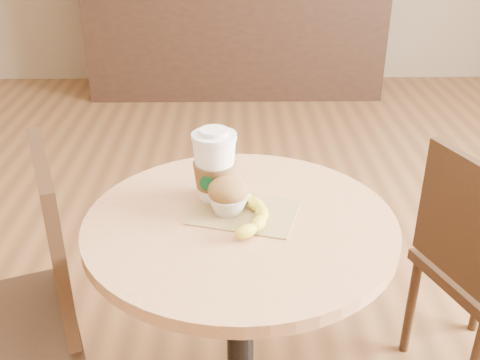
{
  "coord_description": "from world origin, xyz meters",
  "views": [
    {
      "loc": [
        -0.04,
        -1.18,
        1.42
      ],
      "look_at": [
        -0.02,
        -0.04,
        0.83
      ],
      "focal_mm": 42.0,
      "sensor_mm": 36.0,
      "label": 1
    }
  ],
  "objects_px": {
    "coffee_cup": "(215,168)",
    "chair_left": "(18,312)",
    "muffin": "(228,195)",
    "banana": "(244,212)",
    "cafe_table": "(240,292)",
    "chair_right": "(479,265)"
  },
  "relations": [
    {
      "from": "coffee_cup",
      "to": "chair_left",
      "type": "bearing_deg",
      "value": -148.27
    },
    {
      "from": "chair_left",
      "to": "muffin",
      "type": "xyz_separation_m",
      "value": [
        0.52,
        0.04,
        0.3
      ]
    },
    {
      "from": "muffin",
      "to": "banana",
      "type": "relative_size",
      "value": 0.44
    },
    {
      "from": "chair_left",
      "to": "banana",
      "type": "xyz_separation_m",
      "value": [
        0.56,
        0.01,
        0.28
      ]
    },
    {
      "from": "coffee_cup",
      "to": "banana",
      "type": "height_order",
      "value": "coffee_cup"
    },
    {
      "from": "chair_left",
      "to": "coffee_cup",
      "type": "relative_size",
      "value": 5.01
    },
    {
      "from": "cafe_table",
      "to": "banana",
      "type": "relative_size",
      "value": 3.4
    },
    {
      "from": "coffee_cup",
      "to": "chair_right",
      "type": "bearing_deg",
      "value": 28.88
    },
    {
      "from": "cafe_table",
      "to": "coffee_cup",
      "type": "relative_size",
      "value": 4.19
    },
    {
      "from": "chair_right",
      "to": "muffin",
      "type": "bearing_deg",
      "value": 86.47
    },
    {
      "from": "cafe_table",
      "to": "chair_right",
      "type": "height_order",
      "value": "chair_right"
    },
    {
      "from": "muffin",
      "to": "banana",
      "type": "bearing_deg",
      "value": -41.79
    },
    {
      "from": "coffee_cup",
      "to": "banana",
      "type": "xyz_separation_m",
      "value": [
        0.07,
        -0.11,
        -0.06
      ]
    },
    {
      "from": "chair_right",
      "to": "muffin",
      "type": "relative_size",
      "value": 8.25
    },
    {
      "from": "cafe_table",
      "to": "chair_left",
      "type": "relative_size",
      "value": 0.84
    },
    {
      "from": "chair_left",
      "to": "chair_right",
      "type": "xyz_separation_m",
      "value": [
        1.27,
        0.26,
        -0.06
      ]
    },
    {
      "from": "muffin",
      "to": "coffee_cup",
      "type": "bearing_deg",
      "value": 112.99
    },
    {
      "from": "cafe_table",
      "to": "chair_left",
      "type": "height_order",
      "value": "chair_left"
    },
    {
      "from": "cafe_table",
      "to": "banana",
      "type": "distance_m",
      "value": 0.23
    },
    {
      "from": "chair_right",
      "to": "banana",
      "type": "xyz_separation_m",
      "value": [
        -0.7,
        -0.25,
        0.33
      ]
    },
    {
      "from": "chair_left",
      "to": "chair_right",
      "type": "bearing_deg",
      "value": 80.01
    },
    {
      "from": "chair_left",
      "to": "banana",
      "type": "bearing_deg",
      "value": 69.38
    }
  ]
}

